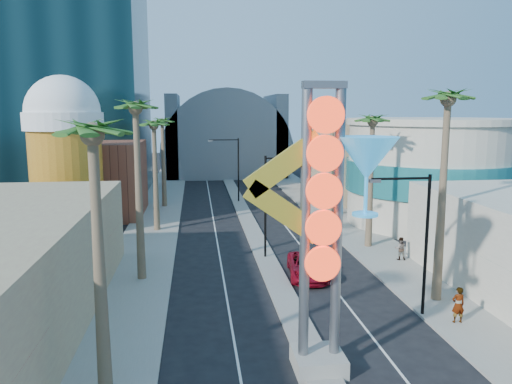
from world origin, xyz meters
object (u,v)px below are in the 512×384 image
object	(u,v)px
red_pickup	(308,266)
pedestrian_a	(458,305)
neon_sign	(341,208)
pedestrian_b	(400,248)

from	to	relation	value
red_pickup	pedestrian_a	distance (m)	10.63
pedestrian_a	red_pickup	bearing A→B (deg)	-54.31
neon_sign	pedestrian_b	xyz separation A→B (m)	(9.24, 14.97, -6.28)
red_pickup	pedestrian_b	size ratio (longest dim) A/B	3.18
neon_sign	pedestrian_b	world-z (taller)	neon_sign
neon_sign	red_pickup	distance (m)	14.02
red_pickup	pedestrian_b	bearing A→B (deg)	25.65
pedestrian_a	pedestrian_b	distance (m)	11.37
pedestrian_b	pedestrian_a	bearing A→B (deg)	91.52
red_pickup	pedestrian_a	world-z (taller)	pedestrian_a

